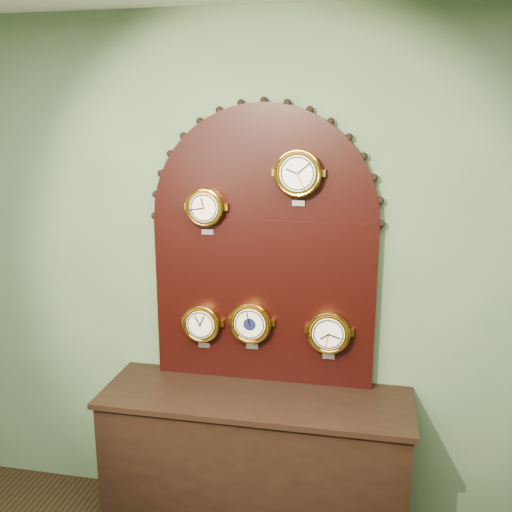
% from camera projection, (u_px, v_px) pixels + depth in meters
% --- Properties ---
extents(wall_back, '(4.00, 0.00, 4.00)m').
position_uv_depth(wall_back, '(265.00, 277.00, 3.19)').
color(wall_back, '#4F6A48').
rests_on(wall_back, ground).
extents(shop_counter, '(1.60, 0.50, 0.80)m').
position_uv_depth(shop_counter, '(255.00, 468.00, 3.17)').
color(shop_counter, black).
rests_on(shop_counter, ground_plane).
extents(display_board, '(1.26, 0.06, 1.53)m').
position_uv_depth(display_board, '(264.00, 239.00, 3.09)').
color(display_board, black).
rests_on(display_board, shop_counter).
extents(roman_clock, '(0.20, 0.08, 0.25)m').
position_uv_depth(roman_clock, '(205.00, 207.00, 3.05)').
color(roman_clock, gold).
rests_on(roman_clock, display_board).
extents(arabic_clock, '(0.24, 0.08, 0.29)m').
position_uv_depth(arabic_clock, '(298.00, 173.00, 2.91)').
color(arabic_clock, gold).
rests_on(arabic_clock, display_board).
extents(hygrometer, '(0.21, 0.08, 0.26)m').
position_uv_depth(hygrometer, '(202.00, 323.00, 3.20)').
color(hygrometer, gold).
rests_on(hygrometer, display_board).
extents(barometer, '(0.23, 0.08, 0.28)m').
position_uv_depth(barometer, '(251.00, 322.00, 3.14)').
color(barometer, gold).
rests_on(barometer, display_board).
extents(tide_clock, '(0.23, 0.08, 0.28)m').
position_uv_depth(tide_clock, '(329.00, 332.00, 3.07)').
color(tide_clock, gold).
rests_on(tide_clock, display_board).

